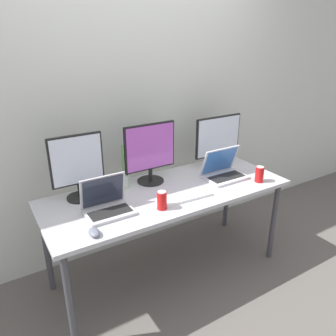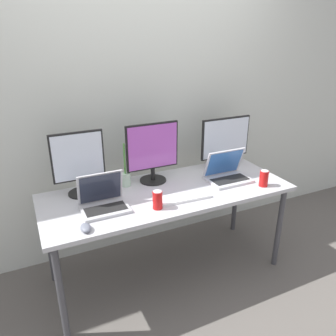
# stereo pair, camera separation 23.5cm
# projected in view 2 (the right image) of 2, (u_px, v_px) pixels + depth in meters

# --- Properties ---
(ground_plane) EXTENTS (16.00, 16.00, 0.00)m
(ground_plane) POSITION_uv_depth(u_px,v_px,m) (168.00, 271.00, 2.70)
(ground_plane) COLOR #5B5651
(wall_back) EXTENTS (7.00, 0.08, 2.60)m
(wall_back) POSITION_uv_depth(u_px,v_px,m) (138.00, 101.00, 2.70)
(wall_back) COLOR silver
(wall_back) RESTS_ON ground
(work_desk) EXTENTS (1.83, 0.71, 0.74)m
(work_desk) POSITION_uv_depth(u_px,v_px,m) (168.00, 198.00, 2.44)
(work_desk) COLOR #424247
(work_desk) RESTS_ON ground
(monitor_left) EXTENTS (0.36, 0.19, 0.46)m
(monitor_left) POSITION_uv_depth(u_px,v_px,m) (78.00, 162.00, 2.27)
(monitor_left) COLOR black
(monitor_left) RESTS_ON work_desk
(monitor_center) EXTENTS (0.42, 0.21, 0.46)m
(monitor_center) POSITION_uv_depth(u_px,v_px,m) (153.00, 151.00, 2.48)
(monitor_center) COLOR black
(monitor_center) RESTS_ON work_desk
(monitor_right) EXTENTS (0.46, 0.18, 0.43)m
(monitor_right) POSITION_uv_depth(u_px,v_px,m) (225.00, 141.00, 2.78)
(monitor_right) COLOR black
(monitor_right) RESTS_ON work_desk
(laptop_silver) EXTENTS (0.30, 0.23, 0.24)m
(laptop_silver) POSITION_uv_depth(u_px,v_px,m) (103.00, 201.00, 2.15)
(laptop_silver) COLOR #B7B7BC
(laptop_silver) RESTS_ON work_desk
(laptop_secondary) EXTENTS (0.33, 0.24, 0.24)m
(laptop_secondary) POSITION_uv_depth(u_px,v_px,m) (227.00, 173.00, 2.58)
(laptop_secondary) COLOR silver
(laptop_secondary) RESTS_ON work_desk
(keyboard_main) EXTENTS (0.41, 0.14, 0.02)m
(keyboard_main) POSITION_uv_depth(u_px,v_px,m) (183.00, 198.00, 2.29)
(keyboard_main) COLOR white
(keyboard_main) RESTS_ON work_desk
(mouse_by_keyboard) EXTENTS (0.07, 0.11, 0.04)m
(mouse_by_keyboard) POSITION_uv_depth(u_px,v_px,m) (86.00, 228.00, 1.92)
(mouse_by_keyboard) COLOR slate
(mouse_by_keyboard) RESTS_ON work_desk
(soda_can_near_keyboard) EXTENTS (0.07, 0.07, 0.13)m
(soda_can_near_keyboard) POSITION_uv_depth(u_px,v_px,m) (158.00, 200.00, 2.15)
(soda_can_near_keyboard) COLOR red
(soda_can_near_keyboard) RESTS_ON work_desk
(soda_can_by_laptop) EXTENTS (0.07, 0.07, 0.13)m
(soda_can_by_laptop) POSITION_uv_depth(u_px,v_px,m) (264.00, 178.00, 2.47)
(soda_can_by_laptop) COLOR red
(soda_can_by_laptop) RESTS_ON work_desk
(bamboo_vase) EXTENTS (0.08, 0.08, 0.34)m
(bamboo_vase) POSITION_uv_depth(u_px,v_px,m) (126.00, 178.00, 2.47)
(bamboo_vase) COLOR #B2D1B7
(bamboo_vase) RESTS_ON work_desk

